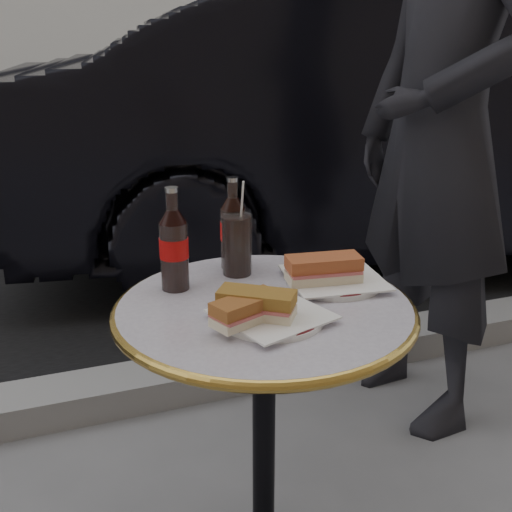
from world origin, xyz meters
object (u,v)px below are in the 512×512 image
object	(u,v)px
bistro_table	(264,454)
cola_bottle_right	(233,223)
plate_left	(272,318)
pedestrian	(441,138)
cola_bottle_left	(174,239)
parked_car	(412,126)
cola_glass	(237,245)
plate_right	(334,281)

from	to	relation	value
bistro_table	cola_bottle_right	distance (m)	0.53
plate_left	cola_bottle_right	world-z (taller)	cola_bottle_right
pedestrian	cola_bottle_right	bearing A→B (deg)	-72.41
bistro_table	cola_bottle_right	bearing A→B (deg)	87.93
cola_bottle_left	parked_car	xyz separation A→B (m)	(1.82, 1.87, -0.11)
bistro_table	plate_left	xyz separation A→B (m)	(-0.01, -0.08, 0.37)
cola_bottle_right	cola_bottle_left	bearing A→B (deg)	-152.93
bistro_table	cola_glass	xyz separation A→B (m)	(0.00, 0.18, 0.44)
cola_bottle_right	cola_glass	world-z (taller)	cola_bottle_right
plate_right	pedestrian	size ratio (longest dim) A/B	0.11
cola_bottle_right	pedestrian	xyz separation A→B (m)	(0.78, 0.32, 0.10)
parked_car	cola_glass	bearing A→B (deg)	147.42
cola_bottle_right	cola_glass	distance (m)	0.06
plate_right	cola_glass	world-z (taller)	cola_glass
cola_bottle_left	pedestrian	distance (m)	1.03
cola_bottle_left	pedestrian	bearing A→B (deg)	22.87
plate_right	parked_car	distance (m)	2.46
cola_bottle_left	cola_glass	size ratio (longest dim) A/B	1.60
bistro_table	pedestrian	bearing A→B (deg)	34.43
plate_right	parked_car	size ratio (longest dim) A/B	0.05
cola_glass	parked_car	bearing A→B (deg)	47.81
cola_glass	pedestrian	xyz separation A→B (m)	(0.79, 0.36, 0.14)
plate_left	parked_car	size ratio (longest dim) A/B	0.04
cola_bottle_right	pedestrian	size ratio (longest dim) A/B	0.11
parked_car	pedestrian	xyz separation A→B (m)	(-0.88, -1.48, 0.21)
cola_bottle_left	cola_bottle_right	bearing A→B (deg)	27.07
cola_bottle_left	parked_car	size ratio (longest dim) A/B	0.05
pedestrian	plate_right	bearing A→B (deg)	-55.51
cola_glass	pedestrian	distance (m)	0.88
plate_left	plate_right	bearing A→B (deg)	33.18
bistro_table	cola_bottle_left	size ratio (longest dim) A/B	3.26
plate_left	pedestrian	xyz separation A→B (m)	(0.80, 0.62, 0.21)
cola_bottle_left	cola_bottle_right	distance (m)	0.18
cola_bottle_right	parked_car	distance (m)	2.45
cola_glass	plate_right	bearing A→B (deg)	-35.50
plate_right	cola_bottle_right	distance (m)	0.27
plate_left	pedestrian	distance (m)	1.04
cola_bottle_left	cola_bottle_right	size ratio (longest dim) A/B	1.04
bistro_table	cola_bottle_left	xyz separation A→B (m)	(-0.15, 0.14, 0.48)
bistro_table	plate_left	size ratio (longest dim) A/B	3.66
cola_bottle_right	pedestrian	distance (m)	0.85
cola_bottle_left	cola_bottle_right	xyz separation A→B (m)	(0.16, 0.08, -0.00)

